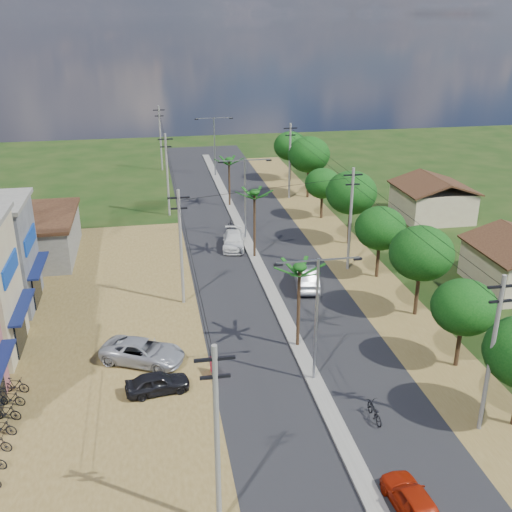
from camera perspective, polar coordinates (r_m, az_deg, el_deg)
The scene contains 37 objects.
ground at distance 37.22m, azimuth 5.49°, elevation -11.71°, with size 160.00×160.00×0.00m, color black.
road at distance 49.99m, azimuth 0.89°, elevation -2.29°, with size 12.00×110.00×0.04m, color black.
median at distance 52.66m, azimuth 0.25°, elevation -0.90°, with size 1.00×90.00×0.18m, color #605E56.
dirt_lot_west at distance 43.33m, azimuth -17.21°, elevation -7.43°, with size 18.00×46.00×0.04m, color brown.
dirt_shoulder_east at distance 52.20m, azimuth 10.08°, elevation -1.57°, with size 5.00×90.00×0.03m, color brown.
low_shed at distance 58.05m, azimuth -21.76°, elevation 1.68°, with size 10.40×10.40×3.95m.
house_east_far at distance 67.50m, azimuth 16.49°, elevation 5.46°, with size 7.60×7.50×4.60m.
tree_east_b at distance 38.56m, azimuth 19.19°, elevation -4.63°, with size 4.00×4.00×5.83m.
tree_east_c at distance 44.06m, azimuth 15.48°, elevation 0.26°, with size 4.60×4.60×6.83m.
tree_east_d at distance 50.09m, azimuth 11.76°, elevation 2.60°, with size 4.20×4.20×6.13m.
tree_east_e at distance 57.05m, azimuth 9.07°, elevation 5.97°, with size 4.80×4.80×7.14m.
tree_east_f at distance 64.57m, azimuth 6.36°, elevation 6.89°, with size 3.80×3.80×5.52m.
tree_east_g at distance 71.88m, azimuth 5.05°, elevation 9.61°, with size 5.00×5.00×7.38m.
tree_east_h at distance 79.50m, azimuth 3.30°, elevation 10.41°, with size 4.40×4.40×6.52m.
palm_median_near at distance 37.96m, azimuth 4.18°, elevation -1.43°, with size 2.00×2.00×6.15m.
palm_median_mid at distance 52.56m, azimuth -0.15°, elevation 5.78°, with size 2.00×2.00×6.55m.
palm_median_far at distance 68.02m, azimuth -2.59°, elevation 8.97°, with size 2.00×2.00×5.85m.
streetlight_near at distance 34.80m, azimuth 5.78°, elevation -5.14°, with size 5.10×0.18×8.00m.
streetlight_mid at distance 57.60m, azimuth -1.04°, elevation 6.09°, with size 5.10×0.18×8.00m.
streetlight_far at distance 81.70m, azimuth -3.98°, elevation 10.82°, with size 5.10×0.18×8.00m.
utility_pole_w_a at distance 25.33m, azimuth -3.74°, elevation -16.78°, with size 1.60×0.24×9.00m.
utility_pole_w_b at distance 44.61m, azimuth -7.17°, elevation 1.04°, with size 1.60×0.24×9.00m.
utility_pole_w_c at distance 65.62m, azimuth -8.45°, elevation 7.82°, with size 1.60×0.24×9.00m.
utility_pole_w_d at distance 86.14m, azimuth -9.09°, elevation 11.16°, with size 1.60×0.24×9.00m.
utility_pole_e_a at distance 32.91m, azimuth 21.54°, elevation -8.48°, with size 1.60×0.24×9.00m.
utility_pole_e_b at distance 51.07m, azimuth 8.99°, elevation 3.67°, with size 1.60×0.24×9.00m.
utility_pole_e_c at distance 71.42m, azimuth 3.24°, elevation 9.18°, with size 1.60×0.24×9.00m.
car_red_near at distance 29.33m, azimuth 14.74°, elevation -21.68°, with size 1.61×4.01×1.37m, color #981C08.
car_silver_mid at distance 48.62m, azimuth 4.84°, elevation -2.07°, with size 1.74×4.99×1.64m, color #999CA1.
car_white_far at distance 56.68m, azimuth -2.16°, elevation 1.46°, with size 1.97×4.85×1.41m, color silver.
car_parked_silver at distance 39.04m, azimuth -10.73°, elevation -9.00°, with size 2.46×5.33×1.48m, color #999CA1.
car_parked_dark at distance 36.13m, azimuth -9.36°, elevation -11.88°, with size 1.50×3.72×1.27m, color black.
moto_rider_east at distance 34.28m, azimuth 11.20°, elevation -14.38°, with size 0.66×1.90×1.00m, color black.
moto_rider_west_a at distance 55.06m, azimuth -1.55°, elevation 0.55°, with size 0.60×1.73×0.91m, color black.
moto_rider_west_b at distance 61.22m, azimuth -2.53°, elevation 2.85°, with size 0.48×1.69×1.02m, color black.
roadside_sign at distance 37.24m, azimuth -4.05°, elevation -10.69°, with size 0.31×1.25×1.04m.
parked_scooter_row at distance 35.28m, azimuth -23.09°, elevation -14.78°, with size 1.73×8.68×1.00m.
Camera 1 is at (-9.01, -29.65, 20.62)m, focal length 42.00 mm.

